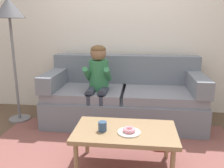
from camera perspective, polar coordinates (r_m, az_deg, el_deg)
name	(u,v)px	position (r m, az deg, el deg)	size (l,w,h in m)	color
ground	(112,150)	(2.78, -0.10, -15.46)	(10.00, 10.00, 0.00)	brown
wall_back	(122,21)	(3.81, 2.43, 14.60)	(8.00, 0.10, 2.80)	silver
area_rug	(109,163)	(2.57, -0.78, -18.10)	(2.82, 2.05, 0.01)	brown
couch	(124,99)	(3.42, 2.79, -3.52)	(2.14, 0.90, 0.92)	slate
coffee_table	(125,134)	(2.33, 3.11, -11.75)	(0.96, 0.57, 0.40)	#937551
person_child	(98,78)	(3.17, -3.36, 1.33)	(0.34, 0.58, 1.10)	#337A4C
plate	(129,132)	(2.25, 4.05, -11.35)	(0.21, 0.21, 0.01)	white
donut	(129,130)	(2.24, 4.06, -10.77)	(0.12, 0.12, 0.04)	pink
mug	(102,126)	(2.27, -2.29, -10.00)	(0.08, 0.08, 0.09)	#334C72
toy_controller	(162,148)	(2.82, 11.67, -14.74)	(0.23, 0.09, 0.05)	red
floor_lamp	(10,17)	(3.56, -23.11, 14.37)	(0.41, 0.41, 1.70)	slate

